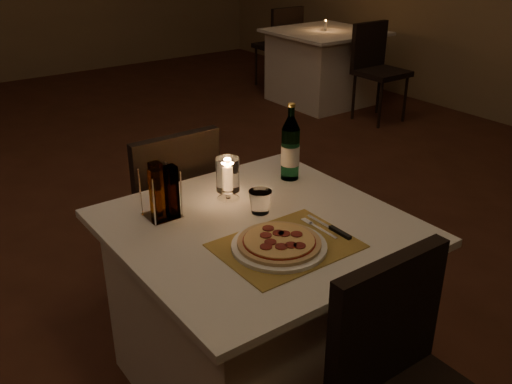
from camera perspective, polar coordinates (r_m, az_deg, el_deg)
floor at (r=2.99m, az=-10.82°, el=-10.65°), size 8.00×10.00×0.02m
main_table at (r=2.26m, az=0.30°, el=-11.40°), size 1.00×1.00×0.74m
chair_near at (r=1.76m, az=14.93°, el=-17.72°), size 0.42×0.42×0.90m
chair_far at (r=2.69m, az=-8.70°, el=-0.88°), size 0.42×0.42×0.90m
placemat at (r=1.93m, az=3.03°, el=-5.39°), size 0.45×0.34×0.00m
plate at (r=1.90m, az=2.32°, el=-5.43°), size 0.32×0.32×0.01m
pizza at (r=1.90m, az=2.34°, el=-5.00°), size 0.28×0.28×0.02m
fork at (r=2.04m, az=6.06°, el=-3.49°), size 0.02×0.18×0.00m
knife at (r=2.02m, az=7.95°, el=-3.79°), size 0.02×0.22×0.01m
tumbler at (r=2.12m, az=0.42°, el=-0.98°), size 0.09×0.09×0.09m
water_bottle at (r=2.38m, az=3.45°, el=4.31°), size 0.08×0.08×0.33m
hurricane_candle at (r=2.19m, az=-2.85°, el=1.61°), size 0.09×0.09×0.18m
cruet_caddy at (r=2.09m, az=-9.40°, el=-0.17°), size 0.12×0.12×0.21m
neighbor_table_right at (r=6.13m, az=6.77°, el=12.37°), size 1.00×1.00×0.74m
neighbor_chair_ra at (r=5.60m, az=11.88°, el=12.63°), size 0.42×0.42×0.90m
neighbor_chair_rb at (r=6.63m, az=2.57°, el=15.02°), size 0.42×0.42×0.90m
neighbor_candle_right at (r=6.05m, az=6.97°, el=16.19°), size 0.03×0.03×0.11m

